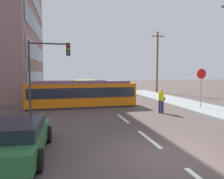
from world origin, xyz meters
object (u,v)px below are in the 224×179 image
(parked_sedan_near, at_px, (15,138))
(city_bus, at_px, (86,87))
(pedestrian_crossing, at_px, (161,99))
(stop_sign, at_px, (201,80))
(utility_pole_mid, at_px, (157,61))
(streetcar_tram, at_px, (81,93))
(traffic_light_mast, at_px, (46,62))

(parked_sedan_near, bearing_deg, city_bus, 77.68)
(pedestrian_crossing, bearing_deg, stop_sign, 13.43)
(city_bus, relative_size, pedestrian_crossing, 3.26)
(stop_sign, distance_m, utility_pole_mid, 13.33)
(streetcar_tram, bearing_deg, pedestrian_crossing, -37.42)
(streetcar_tram, height_order, pedestrian_crossing, streetcar_tram)
(streetcar_tram, xyz_separation_m, parked_sedan_near, (-2.88, -9.89, -0.45))
(traffic_light_mast, bearing_deg, streetcar_tram, 42.59)
(streetcar_tram, height_order, city_bus, streetcar_tram)
(stop_sign, relative_size, utility_pole_mid, 0.35)
(streetcar_tram, bearing_deg, parked_sedan_near, -106.22)
(stop_sign, xyz_separation_m, utility_pole_mid, (2.32, 12.96, 2.09))
(streetcar_tram, bearing_deg, utility_pole_mid, 42.10)
(utility_pole_mid, bearing_deg, pedestrian_crossing, -113.27)
(pedestrian_crossing, relative_size, stop_sign, 0.58)
(streetcar_tram, xyz_separation_m, city_bus, (1.18, 8.71, -0.05))
(pedestrian_crossing, bearing_deg, parked_sedan_near, -142.87)
(parked_sedan_near, relative_size, stop_sign, 1.49)
(traffic_light_mast, bearing_deg, pedestrian_crossing, -12.06)
(pedestrian_crossing, xyz_separation_m, stop_sign, (3.62, 0.86, 1.25))
(streetcar_tram, relative_size, parked_sedan_near, 1.98)
(city_bus, xyz_separation_m, parked_sedan_near, (-4.06, -18.60, -0.40))
(streetcar_tram, xyz_separation_m, stop_sign, (8.68, -3.01, 1.12))
(streetcar_tram, relative_size, traffic_light_mast, 1.74)
(streetcar_tram, height_order, traffic_light_mast, traffic_light_mast)
(streetcar_tram, relative_size, pedestrian_crossing, 5.06)
(parked_sedan_near, height_order, stop_sign, stop_sign)
(stop_sign, height_order, utility_pole_mid, utility_pole_mid)
(city_bus, bearing_deg, stop_sign, -57.40)
(streetcar_tram, height_order, utility_pole_mid, utility_pole_mid)
(utility_pole_mid, bearing_deg, streetcar_tram, -137.90)
(city_bus, xyz_separation_m, utility_pole_mid, (9.82, 1.23, 3.26))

